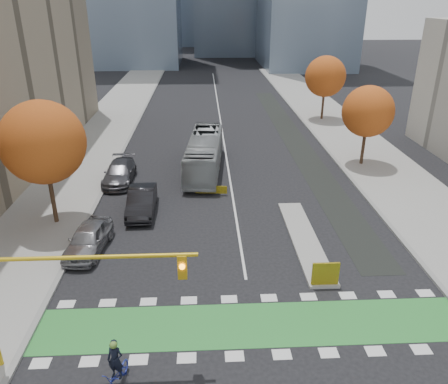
{
  "coord_description": "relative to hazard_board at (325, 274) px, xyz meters",
  "views": [
    {
      "loc": [
        -2.11,
        -14.26,
        13.72
      ],
      "look_at": [
        -0.94,
        9.83,
        3.0
      ],
      "focal_mm": 35.0,
      "sensor_mm": 36.0,
      "label": 1
    }
  ],
  "objects": [
    {
      "name": "ground",
      "position": [
        -4.0,
        -4.2,
        -0.8
      ],
      "size": [
        300.0,
        300.0,
        0.0
      ],
      "primitive_type": "plane",
      "color": "black",
      "rests_on": "ground"
    },
    {
      "name": "sidewalk_west",
      "position": [
        -17.5,
        15.8,
        -0.73
      ],
      "size": [
        7.0,
        120.0,
        0.15
      ],
      "primitive_type": "cube",
      "color": "gray",
      "rests_on": "ground"
    },
    {
      "name": "sidewalk_east",
      "position": [
        9.5,
        15.8,
        -0.73
      ],
      "size": [
        7.0,
        120.0,
        0.15
      ],
      "primitive_type": "cube",
      "color": "gray",
      "rests_on": "ground"
    },
    {
      "name": "curb_west",
      "position": [
        -14.0,
        15.8,
        -0.73
      ],
      "size": [
        0.3,
        120.0,
        0.16
      ],
      "primitive_type": "cube",
      "color": "gray",
      "rests_on": "ground"
    },
    {
      "name": "curb_east",
      "position": [
        6.0,
        15.8,
        -0.73
      ],
      "size": [
        0.3,
        120.0,
        0.16
      ],
      "primitive_type": "cube",
      "color": "gray",
      "rests_on": "ground"
    },
    {
      "name": "bike_crossing",
      "position": [
        -4.0,
        -2.7,
        -0.79
      ],
      "size": [
        20.0,
        3.0,
        0.01
      ],
      "primitive_type": "cube",
      "color": "#2B8433",
      "rests_on": "ground"
    },
    {
      "name": "centre_line",
      "position": [
        -4.0,
        35.8,
        -0.8
      ],
      "size": [
        0.15,
        70.0,
        0.01
      ],
      "primitive_type": "cube",
      "color": "silver",
      "rests_on": "ground"
    },
    {
      "name": "bike_lane_paint",
      "position": [
        3.5,
        25.8,
        -0.8
      ],
      "size": [
        2.5,
        50.0,
        0.01
      ],
      "primitive_type": "cube",
      "color": "black",
      "rests_on": "ground"
    },
    {
      "name": "median_island",
      "position": [
        0.0,
        4.8,
        -0.72
      ],
      "size": [
        1.6,
        10.0,
        0.16
      ],
      "primitive_type": "cube",
      "color": "gray",
      "rests_on": "ground"
    },
    {
      "name": "hazard_board",
      "position": [
        0.0,
        0.0,
        0.0
      ],
      "size": [
        1.4,
        0.12,
        1.3
      ],
      "primitive_type": "cube",
      "color": "yellow",
      "rests_on": "median_island"
    },
    {
      "name": "tree_west",
      "position": [
        -16.0,
        7.8,
        4.82
      ],
      "size": [
        5.2,
        5.2,
        8.22
      ],
      "color": "#332114",
      "rests_on": "ground"
    },
    {
      "name": "tree_east_near",
      "position": [
        8.0,
        17.8,
        4.06
      ],
      "size": [
        4.4,
        4.4,
        7.08
      ],
      "color": "#332114",
      "rests_on": "ground"
    },
    {
      "name": "tree_east_far",
      "position": [
        8.5,
        33.8,
        4.44
      ],
      "size": [
        4.8,
        4.8,
        7.65
      ],
      "color": "#332114",
      "rests_on": "ground"
    },
    {
      "name": "traffic_signal_west",
      "position": [
        -11.93,
        -4.71,
        3.23
      ],
      "size": [
        8.53,
        0.56,
        5.2
      ],
      "color": "#BF9914",
      "rests_on": "ground"
    },
    {
      "name": "cyclist",
      "position": [
        -9.58,
        -5.91,
        -0.06
      ],
      "size": [
        1.13,
        2.02,
        2.21
      ],
      "rotation": [
        0.0,
        0.0,
        -0.25
      ],
      "color": "navy",
      "rests_on": "ground"
    },
    {
      "name": "bus",
      "position": [
        -6.07,
        17.17,
        0.74
      ],
      "size": [
        3.55,
        11.26,
        3.08
      ],
      "primitive_type": "imported",
      "rotation": [
        0.0,
        0.0,
        -0.09
      ],
      "color": "#989D9E",
      "rests_on": "ground"
    },
    {
      "name": "parked_car_a",
      "position": [
        -13.0,
        4.19,
        0.01
      ],
      "size": [
        2.45,
        4.93,
        1.62
      ],
      "primitive_type": "imported",
      "rotation": [
        0.0,
        0.0,
        -0.12
      ],
      "color": "gray",
      "rests_on": "ground"
    },
    {
      "name": "parked_car_b",
      "position": [
        -10.5,
        9.19,
        0.04
      ],
      "size": [
        1.91,
        5.15,
        1.68
      ],
      "primitive_type": "imported",
      "rotation": [
        0.0,
        0.0,
        0.02
      ],
      "color": "black",
      "rests_on": "ground"
    },
    {
      "name": "parked_car_c",
      "position": [
        -13.0,
        14.87,
        -0.0
      ],
      "size": [
        2.24,
        5.49,
        1.59
      ],
      "primitive_type": "imported",
      "rotation": [
        0.0,
        0.0,
        0.0
      ],
      "color": "#4F4E53",
      "rests_on": "ground"
    }
  ]
}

